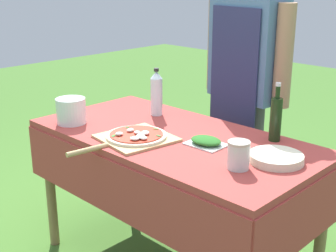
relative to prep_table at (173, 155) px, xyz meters
name	(u,v)px	position (x,y,z in m)	size (l,w,h in m)	color
prep_table	(173,155)	(0.00, 0.00, 0.00)	(1.50, 0.76, 0.78)	#A83D38
person_cook	(246,73)	(-0.04, 0.66, 0.32)	(0.63, 0.26, 1.69)	#4C4C51
pizza_on_peel	(135,137)	(-0.09, -0.18, 0.12)	(0.37, 0.55, 0.06)	tan
oil_bottle	(276,118)	(0.41, 0.29, 0.22)	(0.06, 0.06, 0.29)	black
water_bottle	(156,93)	(-0.31, 0.19, 0.23)	(0.07, 0.07, 0.27)	silver
herb_container	(206,141)	(0.21, 0.01, 0.12)	(0.19, 0.14, 0.04)	silver
mixing_tub	(71,111)	(-0.53, -0.24, 0.17)	(0.16, 0.16, 0.14)	silver
plate_stack	(276,158)	(0.56, 0.06, 0.12)	(0.24, 0.24, 0.03)	beige
sauce_jar	(238,157)	(0.48, -0.11, 0.16)	(0.10, 0.10, 0.12)	silver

